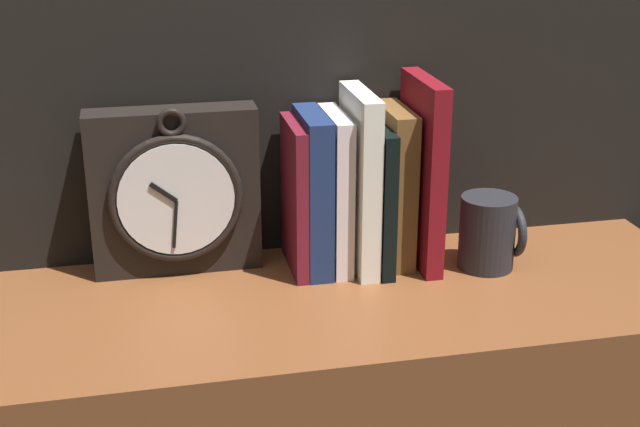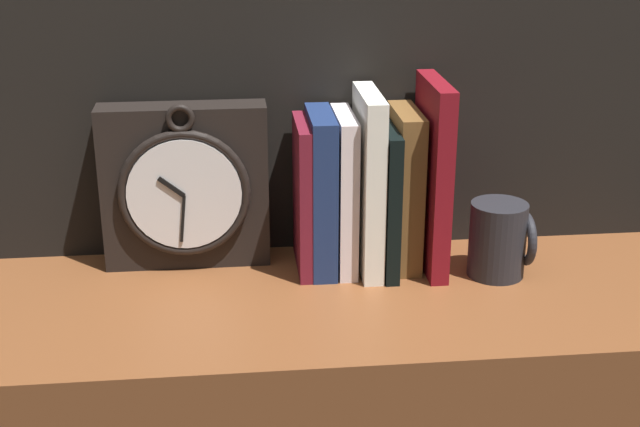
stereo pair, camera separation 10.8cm
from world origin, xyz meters
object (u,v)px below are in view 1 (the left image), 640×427
(book_slot0_maroon, at_px, (295,197))
(book_slot6_maroon, at_px, (422,172))
(book_slot3_white, at_px, (360,181))
(book_slot2_white, at_px, (336,191))
(mug, at_px, (490,232))
(clock, at_px, (175,192))
(book_slot1_navy, at_px, (313,192))
(book_slot5_brown, at_px, (394,186))
(book_slot4_black, at_px, (377,195))

(book_slot0_maroon, bearing_deg, book_slot6_maroon, -3.58)
(book_slot3_white, bearing_deg, book_slot6_maroon, -2.47)
(book_slot2_white, xyz_separation_m, mug, (0.20, -0.05, -0.06))
(clock, bearing_deg, book_slot3_white, -8.26)
(book_slot1_navy, height_order, book_slot5_brown, same)
(book_slot1_navy, height_order, book_slot3_white, book_slot3_white)
(book_slot0_maroon, distance_m, book_slot1_navy, 0.03)
(clock, distance_m, mug, 0.42)
(book_slot2_white, relative_size, book_slot3_white, 0.88)
(book_slot2_white, height_order, book_slot3_white, book_slot3_white)
(book_slot4_black, xyz_separation_m, mug, (0.15, -0.04, -0.05))
(book_slot0_maroon, distance_m, book_slot5_brown, 0.14)
(clock, xyz_separation_m, book_slot0_maroon, (0.15, -0.03, -0.01))
(clock, relative_size, book_slot6_maroon, 0.90)
(book_slot5_brown, bearing_deg, book_slot2_white, -178.51)
(book_slot4_black, bearing_deg, book_slot1_navy, 174.76)
(book_slot3_white, relative_size, book_slot6_maroon, 0.94)
(clock, height_order, mug, clock)
(clock, height_order, book_slot2_white, clock)
(book_slot3_white, relative_size, mug, 2.40)
(book_slot1_navy, height_order, book_slot6_maroon, book_slot6_maroon)
(book_slot2_white, relative_size, mug, 2.11)
(book_slot0_maroon, relative_size, book_slot4_black, 1.03)
(book_slot4_black, bearing_deg, book_slot0_maroon, 175.66)
(book_slot4_black, bearing_deg, book_slot2_white, 171.33)
(clock, bearing_deg, mug, -11.07)
(book_slot4_black, relative_size, book_slot5_brown, 0.92)
(book_slot2_white, bearing_deg, book_slot1_navy, -179.07)
(clock, xyz_separation_m, book_slot2_white, (0.21, -0.03, -0.00))
(book_slot2_white, xyz_separation_m, book_slot6_maroon, (0.12, -0.01, 0.02))
(book_slot1_navy, height_order, book_slot4_black, book_slot1_navy)
(book_slot0_maroon, bearing_deg, mug, -11.56)
(book_slot2_white, distance_m, mug, 0.22)
(book_slot6_maroon, bearing_deg, book_slot4_black, 177.82)
(clock, distance_m, book_slot3_white, 0.24)
(book_slot0_maroon, relative_size, book_slot2_white, 0.96)
(clock, height_order, book_slot4_black, clock)
(book_slot3_white, distance_m, book_slot6_maroon, 0.09)
(book_slot3_white, distance_m, book_slot4_black, 0.03)
(book_slot5_brown, height_order, mug, book_slot5_brown)
(clock, xyz_separation_m, mug, (0.41, -0.08, -0.06))
(clock, relative_size, book_slot2_white, 1.09)
(book_slot0_maroon, xyz_separation_m, book_slot1_navy, (0.02, -0.00, 0.01))
(book_slot0_maroon, distance_m, book_slot2_white, 0.06)
(book_slot1_navy, xyz_separation_m, book_slot5_brown, (0.11, 0.00, 0.00))
(clock, height_order, book_slot6_maroon, book_slot6_maroon)
(book_slot4_black, xyz_separation_m, book_slot6_maroon, (0.06, -0.00, 0.03))
(book_slot1_navy, height_order, book_slot2_white, book_slot1_navy)
(book_slot3_white, relative_size, book_slot4_black, 1.22)
(book_slot5_brown, bearing_deg, book_slot6_maroon, -20.67)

